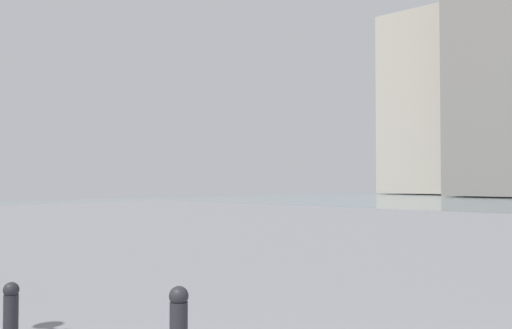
# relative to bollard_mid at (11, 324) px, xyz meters

# --- Properties ---
(building_highrise) EXTENTS (13.21, 14.38, 23.00)m
(building_highrise) POSITION_rel_bollard_mid_xyz_m (27.59, -68.10, 11.12)
(building_highrise) COLOR #B2A899
(building_highrise) RESTS_ON ground
(bollard_mid) EXTENTS (0.13, 0.13, 0.72)m
(bollard_mid) POSITION_rel_bollard_mid_xyz_m (0.00, 0.00, 0.00)
(bollard_mid) COLOR #232328
(bollard_mid) RESTS_ON ground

